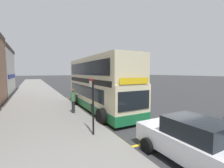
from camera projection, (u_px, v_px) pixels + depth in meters
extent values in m
plane|color=#333335|center=(67.00, 85.00, 37.47)|extent=(260.00, 260.00, 0.00)
cube|color=gray|center=(35.00, 86.00, 34.20)|extent=(6.00, 76.00, 0.14)
cube|color=beige|center=(99.00, 94.00, 13.15)|extent=(2.44, 10.23, 2.30)
cube|color=beige|center=(99.00, 69.00, 12.99)|extent=(2.42, 10.02, 1.90)
cube|color=#196B3D|center=(99.00, 103.00, 13.21)|extent=(2.46, 10.25, 0.60)
cube|color=black|center=(99.00, 80.00, 13.06)|extent=(2.47, 9.41, 0.36)
cube|color=black|center=(83.00, 91.00, 12.90)|extent=(0.04, 8.18, 0.90)
cube|color=black|center=(85.00, 69.00, 12.40)|extent=(0.04, 9.00, 1.00)
cube|color=black|center=(134.00, 101.00, 8.60)|extent=(2.15, 0.04, 1.10)
cube|color=yellow|center=(135.00, 81.00, 8.52)|extent=(1.96, 0.04, 0.36)
cylinder|color=black|center=(103.00, 116.00, 9.36)|extent=(0.56, 1.00, 1.00)
cylinder|color=black|center=(137.00, 111.00, 10.58)|extent=(0.56, 1.00, 1.00)
cylinder|color=black|center=(76.00, 100.00, 15.08)|extent=(0.56, 1.00, 1.00)
cylinder|color=black|center=(100.00, 98.00, 16.30)|extent=(0.56, 1.00, 1.00)
cube|color=yellow|center=(82.00, 111.00, 12.64)|extent=(0.16, 14.10, 0.01)
cube|color=yellow|center=(112.00, 107.00, 13.93)|extent=(0.16, 14.10, 0.01)
cube|color=yellow|center=(155.00, 141.00, 7.14)|extent=(2.93, 0.16, 0.01)
cube|color=yellow|center=(77.00, 97.00, 19.42)|extent=(2.93, 0.16, 0.01)
cylinder|color=black|center=(93.00, 108.00, 7.39)|extent=(0.09, 0.09, 2.66)
cube|color=silver|center=(91.00, 84.00, 7.53)|extent=(0.05, 0.42, 0.30)
cube|color=red|center=(91.00, 80.00, 7.52)|extent=(0.05, 0.42, 0.10)
cube|color=black|center=(92.00, 108.00, 7.48)|extent=(0.06, 0.28, 0.40)
cube|color=navy|center=(12.00, 76.00, 23.13)|extent=(0.08, 8.69, 0.56)
cube|color=navy|center=(100.00, 87.00, 26.48)|extent=(1.76, 4.20, 0.72)
cube|color=black|center=(100.00, 83.00, 26.34)|extent=(1.52, 1.90, 0.60)
cylinder|color=black|center=(92.00, 89.00, 27.22)|extent=(0.22, 0.60, 0.60)
cylinder|color=black|center=(102.00, 88.00, 28.09)|extent=(0.22, 0.60, 0.60)
cylinder|color=black|center=(98.00, 90.00, 24.92)|extent=(0.22, 0.60, 0.60)
cylinder|color=black|center=(108.00, 89.00, 25.79)|extent=(0.22, 0.60, 0.60)
cube|color=silver|center=(87.00, 82.00, 39.21)|extent=(1.76, 4.20, 0.72)
cube|color=black|center=(87.00, 80.00, 39.07)|extent=(1.52, 1.90, 0.60)
cylinder|color=black|center=(82.00, 83.00, 39.95)|extent=(0.22, 0.60, 0.60)
cylinder|color=black|center=(89.00, 83.00, 40.82)|extent=(0.22, 0.60, 0.60)
cylinder|color=black|center=(85.00, 84.00, 37.65)|extent=(0.22, 0.60, 0.60)
cylinder|color=black|center=(92.00, 84.00, 38.52)|extent=(0.22, 0.60, 0.60)
cube|color=silver|center=(193.00, 145.00, 5.31)|extent=(1.76, 4.20, 0.72)
cube|color=black|center=(197.00, 128.00, 5.17)|extent=(1.52, 1.90, 0.60)
cylinder|color=black|center=(147.00, 145.00, 6.05)|extent=(0.22, 0.60, 0.60)
cylinder|color=black|center=(179.00, 136.00, 6.92)|extent=(0.22, 0.60, 0.60)
cylinder|color=#26262D|center=(73.00, 107.00, 11.53)|extent=(0.24, 0.24, 0.89)
cylinder|color=#3F724C|center=(73.00, 97.00, 11.47)|extent=(0.34, 0.34, 0.70)
sphere|color=brown|center=(73.00, 90.00, 11.43)|extent=(0.24, 0.24, 0.24)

